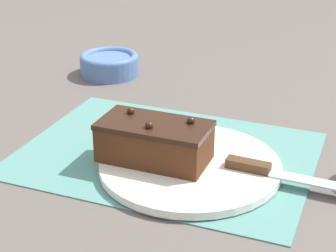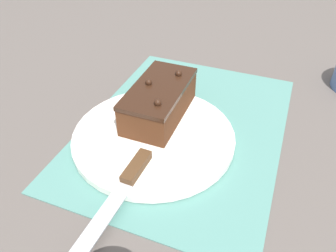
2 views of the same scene
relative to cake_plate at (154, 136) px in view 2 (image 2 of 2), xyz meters
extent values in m
plane|color=#544C47|center=(-0.05, 0.04, -0.01)|extent=(3.00, 3.00, 0.00)
cube|color=slate|center=(-0.05, 0.04, -0.01)|extent=(0.46, 0.34, 0.00)
cylinder|color=white|center=(0.00, 0.00, 0.00)|extent=(0.27, 0.27, 0.01)
cube|color=#472614|center=(-0.05, -0.01, 0.03)|extent=(0.16, 0.08, 0.05)
cube|color=black|center=(-0.05, -0.01, 0.06)|extent=(0.17, 0.09, 0.01)
sphere|color=black|center=(-0.10, 0.01, 0.07)|extent=(0.01, 0.01, 0.01)
sphere|color=black|center=(-0.05, -0.03, 0.07)|extent=(0.01, 0.01, 0.01)
sphere|color=black|center=(0.00, 0.01, 0.07)|extent=(0.01, 0.01, 0.01)
cube|color=#472D19|center=(0.09, 0.01, 0.01)|extent=(0.07, 0.02, 0.01)
cube|color=#B7BABF|center=(0.19, 0.01, 0.01)|extent=(0.14, 0.03, 0.00)
camera|label=1|loc=(0.24, -0.70, 0.41)|focal=60.00mm
camera|label=2|loc=(0.38, 0.18, 0.37)|focal=35.00mm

